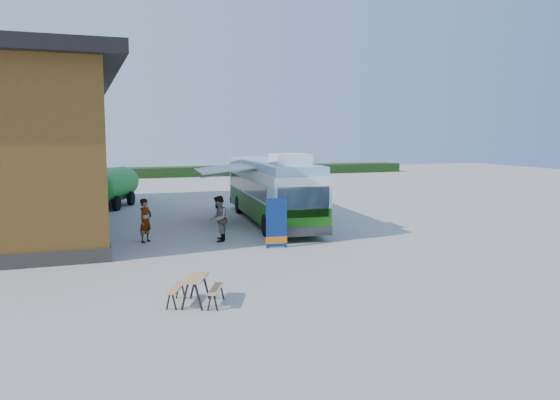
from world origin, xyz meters
name	(u,v)px	position (x,y,z in m)	size (l,w,h in m)	color
ground	(286,249)	(0.00, 0.00, 0.00)	(100.00, 100.00, 0.00)	#BCB7AD
barn	(11,151)	(-10.50, 10.00, 3.59)	(9.60, 21.20, 7.50)	brown
hedge	(233,171)	(8.00, 38.00, 0.50)	(40.00, 3.00, 1.00)	#264419
bus	(272,188)	(1.59, 6.37, 1.70)	(3.64, 11.77, 3.56)	#217313
awning	(228,171)	(-0.59, 6.66, 2.59)	(3.03, 4.43, 0.52)	white
banner	(277,228)	(-0.31, 0.27, 0.80)	(0.84, 0.24, 1.94)	navy
picnic_table	(196,284)	(-4.64, -5.72, 0.55)	(1.64, 1.56, 0.73)	tan
person_a	(146,220)	(-4.95, 3.17, 0.90)	(0.66, 0.43, 1.80)	#999999
person_b	(219,219)	(-2.11, 2.31, 0.94)	(0.92, 0.72, 1.89)	#999999
slurry_tanker	(111,185)	(-5.70, 14.73, 1.36)	(3.57, 5.98, 2.37)	#1B9624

